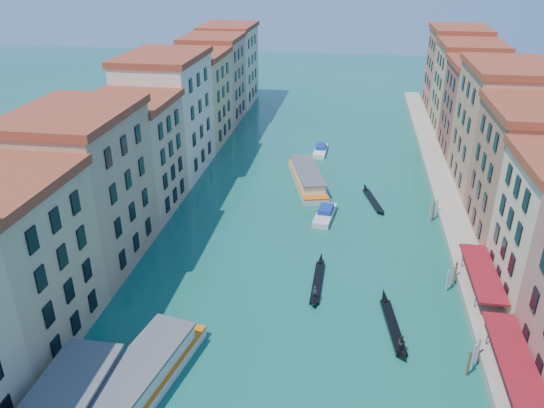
% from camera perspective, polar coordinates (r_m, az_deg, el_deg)
% --- Properties ---
extents(left_bank_palazzos, '(12.80, 128.40, 21.00)m').
position_cam_1_polar(left_bank_palazzos, '(90.63, -12.48, 7.80)').
color(left_bank_palazzos, '#C3B38A').
rests_on(left_bank_palazzos, ground).
extents(right_bank_palazzos, '(12.80, 128.40, 21.00)m').
position_cam_1_polar(right_bank_palazzos, '(88.31, 24.17, 5.70)').
color(right_bank_palazzos, brown).
rests_on(right_bank_palazzos, ground).
extents(quay, '(4.00, 140.00, 1.00)m').
position_cam_1_polar(quay, '(89.77, 18.23, 0.61)').
color(quay, gray).
rests_on(quay, ground).
extents(restaurant_awnings, '(3.20, 44.55, 3.12)m').
position_cam_1_polar(restaurant_awnings, '(53.61, 25.03, -15.90)').
color(restaurant_awnings, maroon).
rests_on(restaurant_awnings, ground).
extents(mooring_poles_right, '(1.44, 54.24, 3.20)m').
position_cam_1_polar(mooring_poles_right, '(58.16, 20.33, -13.46)').
color(mooring_poles_right, '#53331C').
rests_on(mooring_poles_right, ground).
extents(vaporetto_near, '(8.33, 20.88, 3.03)m').
position_cam_1_polar(vaporetto_near, '(51.20, -14.82, -18.68)').
color(vaporetto_near, white).
rests_on(vaporetto_near, ground).
extents(vaporetto_far, '(8.69, 18.41, 2.67)m').
position_cam_1_polar(vaporetto_far, '(91.70, 3.80, 2.91)').
color(vaporetto_far, silver).
rests_on(vaporetto_far, ground).
extents(gondola_fore, '(1.19, 11.55, 2.31)m').
position_cam_1_polar(gondola_fore, '(64.87, 4.91, -8.27)').
color(gondola_fore, black).
rests_on(gondola_fore, ground).
extents(gondola_right, '(2.69, 11.94, 2.39)m').
position_cam_1_polar(gondola_right, '(59.04, 12.93, -12.71)').
color(gondola_right, black).
rests_on(gondola_right, ground).
extents(gondola_far, '(3.79, 11.10, 1.60)m').
position_cam_1_polar(gondola_far, '(86.60, 10.78, 0.45)').
color(gondola_far, black).
rests_on(gondola_far, ground).
extents(motorboat_mid, '(3.34, 7.84, 1.57)m').
position_cam_1_polar(motorboat_mid, '(80.31, 5.73, -1.05)').
color(motorboat_mid, beige).
rests_on(motorboat_mid, ground).
extents(motorboat_far, '(2.53, 7.35, 1.51)m').
position_cam_1_polar(motorboat_far, '(106.76, 5.24, 5.83)').
color(motorboat_far, white).
rests_on(motorboat_far, ground).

